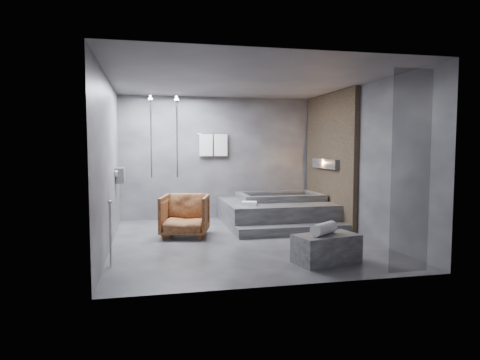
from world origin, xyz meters
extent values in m
plane|color=#2E2E31|center=(0.00, 0.00, 0.00)|extent=(5.00, 5.00, 0.00)
cube|color=#4D4D50|center=(0.00, 0.00, 2.80)|extent=(4.50, 5.00, 0.04)
cube|color=#38383D|center=(0.00, 2.50, 1.40)|extent=(4.50, 0.04, 2.80)
cube|color=#38383D|center=(0.00, -2.50, 1.40)|extent=(4.50, 0.04, 2.80)
cube|color=#38383D|center=(-2.25, 0.00, 1.40)|extent=(0.04, 5.00, 2.80)
cube|color=#38383D|center=(2.25, 0.00, 1.40)|extent=(0.04, 5.00, 2.80)
cube|color=#826A4C|center=(2.19, 1.25, 1.40)|extent=(0.10, 2.40, 2.78)
cube|color=#FF9938|center=(2.11, 1.25, 1.30)|extent=(0.14, 1.20, 0.20)
cube|color=gray|center=(-2.16, 1.40, 1.10)|extent=(0.16, 0.42, 0.30)
imported|color=beige|center=(-2.15, 1.30, 1.05)|extent=(0.08, 0.08, 0.21)
imported|color=beige|center=(-2.15, 1.50, 1.03)|extent=(0.07, 0.07, 0.15)
cylinder|color=silver|center=(-1.00, 2.05, 1.90)|extent=(0.04, 0.04, 1.80)
cylinder|color=silver|center=(-1.55, 2.05, 1.90)|extent=(0.04, 0.04, 1.80)
cylinder|color=silver|center=(-0.15, 2.44, 1.95)|extent=(0.75, 0.02, 0.02)
cube|color=white|center=(-0.32, 2.42, 1.70)|extent=(0.30, 0.06, 0.50)
cube|color=white|center=(0.02, 2.42, 1.70)|extent=(0.30, 0.06, 0.50)
cylinder|color=silver|center=(-2.15, -1.20, 0.45)|extent=(0.04, 0.04, 0.90)
cube|color=black|center=(1.65, -2.45, 1.35)|extent=(0.55, 0.01, 2.60)
cube|color=#333336|center=(1.05, 1.45, 0.25)|extent=(2.20, 2.00, 0.50)
cube|color=#333336|center=(1.05, 0.27, 0.09)|extent=(2.20, 0.36, 0.18)
cube|color=#38383B|center=(0.87, -1.65, 0.20)|extent=(1.00, 0.70, 0.41)
imported|color=#452411|center=(-0.97, 0.59, 0.39)|extent=(1.02, 1.04, 0.78)
cylinder|color=white|center=(0.82, -1.65, 0.50)|extent=(0.49, 0.42, 0.17)
cube|color=white|center=(0.34, 0.90, 0.54)|extent=(0.34, 0.29, 0.08)
camera|label=1|loc=(-1.63, -7.30, 1.68)|focal=32.00mm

